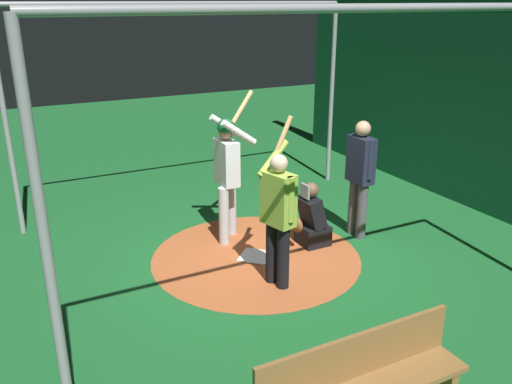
# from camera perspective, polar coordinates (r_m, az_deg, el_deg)

# --- Properties ---
(ground_plane) EXTENTS (25.74, 25.74, 0.00)m
(ground_plane) POSITION_cam_1_polar(r_m,az_deg,el_deg) (7.33, 0.00, -6.99)
(ground_plane) COLOR #195B28
(dirt_circle) EXTENTS (2.85, 2.85, 0.01)m
(dirt_circle) POSITION_cam_1_polar(r_m,az_deg,el_deg) (7.33, 0.00, -6.97)
(dirt_circle) COLOR #AD562D
(dirt_circle) RESTS_ON ground
(home_plate) EXTENTS (0.59, 0.59, 0.01)m
(home_plate) POSITION_cam_1_polar(r_m,az_deg,el_deg) (7.33, 0.00, -6.91)
(home_plate) COLOR white
(home_plate) RESTS_ON dirt_circle
(batter) EXTENTS (0.68, 0.49, 2.14)m
(batter) POSITION_cam_1_polar(r_m,az_deg,el_deg) (7.50, -3.08, 2.69)
(batter) COLOR #BCBCC0
(batter) RESTS_ON ground
(catcher) EXTENTS (0.58, 0.40, 0.94)m
(catcher) POSITION_cam_1_polar(r_m,az_deg,el_deg) (7.58, 5.91, -3.09)
(catcher) COLOR black
(catcher) RESTS_ON ground
(umpire) EXTENTS (0.22, 0.49, 1.74)m
(umpire) POSITION_cam_1_polar(r_m,az_deg,el_deg) (7.77, 11.11, 2.03)
(umpire) COLOR #4C4C51
(umpire) RESTS_ON ground
(visitor) EXTENTS (0.55, 0.57, 2.04)m
(visitor) POSITION_cam_1_polar(r_m,az_deg,el_deg) (6.28, 2.41, -2.09)
(visitor) COLOR black
(visitor) RESTS_ON ground
(back_wall) EXTENTS (0.22, 9.74, 3.76)m
(back_wall) POSITION_cam_1_polar(r_m,az_deg,el_deg) (9.32, 23.78, 9.50)
(back_wall) COLOR #145133
(back_wall) RESTS_ON ground
(cage_frame) EXTENTS (5.62, 4.74, 3.30)m
(cage_frame) POSITION_cam_1_polar(r_m,az_deg,el_deg) (6.62, 0.00, 10.84)
(cage_frame) COLOR gray
(cage_frame) RESTS_ON ground
(bench) EXTENTS (1.85, 0.36, 0.85)m
(bench) POSITION_cam_1_polar(r_m,az_deg,el_deg) (4.57, 11.41, -19.52)
(bench) COLOR olive
(bench) RESTS_ON ground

